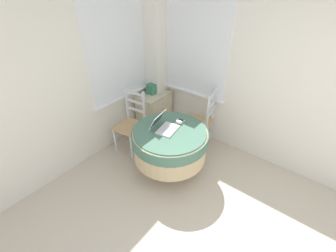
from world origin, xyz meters
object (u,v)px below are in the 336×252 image
object	(u,v)px
dining_chair_near_back_window	(131,124)
storage_box	(153,88)
cell_phone	(181,120)
dining_chair_near_right_window	(201,121)
laptop	(164,126)
computer_mouse	(179,122)
round_dining_table	(170,142)
corner_cabinet	(154,111)

from	to	relation	value
dining_chair_near_back_window	storage_box	bearing A→B (deg)	13.28
cell_phone	dining_chair_near_right_window	distance (m)	0.62
laptop	computer_mouse	distance (m)	0.24
computer_mouse	dining_chair_near_right_window	world-z (taller)	dining_chair_near_right_window
dining_chair_near_right_window	computer_mouse	bearing A→B (deg)	179.96
dining_chair_near_back_window	storage_box	distance (m)	0.79
round_dining_table	storage_box	xyz separation A→B (m)	(0.79, 1.00, 0.22)
cell_phone	dining_chair_near_right_window	size ratio (longest dim) A/B	0.12
round_dining_table	corner_cabinet	distance (m)	1.24
laptop	dining_chair_near_back_window	distance (m)	0.82
round_dining_table	cell_phone	bearing A→B (deg)	6.70
dining_chair_near_back_window	dining_chair_near_right_window	size ratio (longest dim) A/B	1.00
computer_mouse	dining_chair_near_right_window	distance (m)	0.69
corner_cabinet	storage_box	xyz separation A→B (m)	(0.02, 0.05, 0.42)
corner_cabinet	laptop	bearing A→B (deg)	-132.01
dining_chair_near_right_window	corner_cabinet	xyz separation A→B (m)	(-0.07, 0.95, -0.12)
round_dining_table	computer_mouse	bearing A→B (deg)	1.76
round_dining_table	laptop	world-z (taller)	laptop
corner_cabinet	cell_phone	bearing A→B (deg)	-117.49
dining_chair_near_right_window	round_dining_table	bearing A→B (deg)	-179.58
laptop	dining_chair_near_back_window	size ratio (longest dim) A/B	0.36
cell_phone	corner_cabinet	distance (m)	1.11
dining_chair_near_back_window	storage_box	xyz separation A→B (m)	(0.71, 0.17, 0.30)
round_dining_table	laptop	xyz separation A→B (m)	(-0.02, 0.09, 0.23)
round_dining_table	dining_chair_near_right_window	xyz separation A→B (m)	(0.84, 0.01, -0.08)
round_dining_table	dining_chair_near_back_window	world-z (taller)	dining_chair_near_back_window
laptop	dining_chair_near_right_window	size ratio (longest dim) A/B	0.36
computer_mouse	dining_chair_near_back_window	world-z (taller)	dining_chair_near_back_window
computer_mouse	corner_cabinet	bearing A→B (deg)	59.62
dining_chair_near_back_window	corner_cabinet	world-z (taller)	dining_chair_near_back_window
laptop	dining_chair_near_right_window	world-z (taller)	dining_chair_near_right_window
corner_cabinet	storage_box	distance (m)	0.43
computer_mouse	dining_chair_near_back_window	bearing A→B (deg)	99.15
storage_box	dining_chair_near_back_window	bearing A→B (deg)	-166.72
laptop	corner_cabinet	bearing A→B (deg)	47.99
cell_phone	storage_box	world-z (taller)	storage_box
dining_chair_near_right_window	storage_box	xyz separation A→B (m)	(-0.05, 1.00, 0.30)
computer_mouse	cell_phone	distance (m)	0.08
laptop	dining_chair_near_back_window	world-z (taller)	dining_chair_near_back_window
computer_mouse	cell_phone	size ratio (longest dim) A/B	0.81
corner_cabinet	round_dining_table	bearing A→B (deg)	-128.81
laptop	cell_phone	bearing A→B (deg)	-9.59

